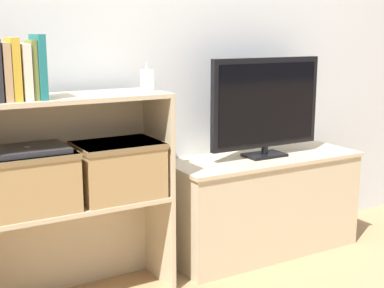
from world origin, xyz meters
TOP-DOWN VIEW (x-y plane):
  - ground_plane at (0.00, 0.00)m, footprint 16.00×16.00m
  - wall_back at (0.00, 0.42)m, footprint 10.00×0.05m
  - tv_stand at (0.47, 0.19)m, footprint 1.09×0.41m
  - tv at (0.47, 0.19)m, footprint 0.67×0.14m
  - bookshelf_lower_tier at (-0.59, 0.22)m, footprint 0.83×0.31m
  - bookshelf_upper_tier at (-0.59, 0.22)m, footprint 0.83×0.31m
  - book_tan at (-0.86, 0.10)m, footprint 0.03×0.15m
  - book_mustard at (-0.83, 0.10)m, footprint 0.03×0.15m
  - book_ivory at (-0.79, 0.10)m, footprint 0.03×0.14m
  - book_olive at (-0.76, 0.10)m, footprint 0.02×0.13m
  - book_teal at (-0.73, 0.10)m, footprint 0.03×0.16m
  - baby_monitor at (-0.24, 0.16)m, footprint 0.05×0.03m
  - storage_basket_left at (-0.79, 0.14)m, footprint 0.37×0.28m
  - storage_basket_right at (-0.39, 0.14)m, footprint 0.37×0.28m
  - laptop at (-0.79, 0.14)m, footprint 0.31×0.23m

SIDE VIEW (x-z plane):
  - ground_plane at x=0.00m, z-range 0.00..0.00m
  - tv_stand at x=0.47m, z-range 0.00..0.54m
  - bookshelf_lower_tier at x=-0.59m, z-range 0.06..0.52m
  - storage_basket_left at x=-0.79m, z-range 0.47..0.73m
  - storage_basket_right at x=-0.39m, z-range 0.47..0.73m
  - laptop at x=-0.79m, z-range 0.71..0.74m
  - bookshelf_upper_tier at x=-0.59m, z-range 0.52..1.00m
  - tv at x=0.47m, z-range 0.56..1.08m
  - baby_monitor at x=-0.24m, z-range 0.92..1.05m
  - book_ivory at x=-0.79m, z-range 0.94..1.15m
  - book_tan at x=-0.86m, z-range 0.94..1.16m
  - book_olive at x=-0.76m, z-range 0.94..1.17m
  - book_mustard at x=-0.83m, z-range 0.94..1.18m
  - book_teal at x=-0.73m, z-range 0.94..1.19m
  - wall_back at x=0.00m, z-range 0.00..2.40m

